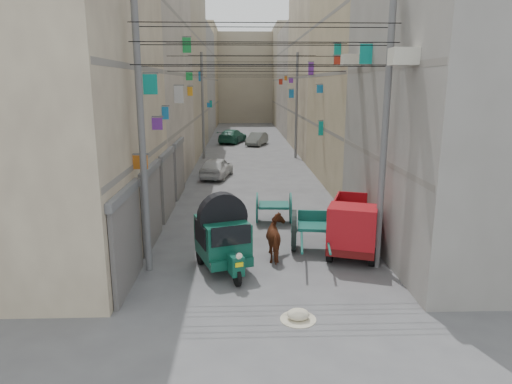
{
  "coord_description": "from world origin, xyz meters",
  "views": [
    {
      "loc": [
        -0.69,
        -7.48,
        5.69
      ],
      "look_at": [
        -0.23,
        6.5,
        2.37
      ],
      "focal_mm": 32.0,
      "sensor_mm": 36.0,
      "label": 1
    }
  ],
  "objects_px": {
    "auto_rickshaw": "(223,236)",
    "horse": "(278,238)",
    "distant_car_grey": "(257,139)",
    "distant_car_green": "(232,136)",
    "tonga_cart": "(313,230)",
    "second_cart": "(274,207)",
    "feed_sack": "(298,314)",
    "mini_truck": "(354,230)",
    "distant_car_white": "(217,167)"
  },
  "relations": [
    {
      "from": "mini_truck",
      "to": "distant_car_white",
      "type": "relative_size",
      "value": 1.0
    },
    {
      "from": "auto_rickshaw",
      "to": "distant_car_grey",
      "type": "bearing_deg",
      "value": 66.97
    },
    {
      "from": "distant_car_green",
      "to": "second_cart",
      "type": "bearing_deg",
      "value": 111.92
    },
    {
      "from": "second_cart",
      "to": "auto_rickshaw",
      "type": "bearing_deg",
      "value": -108.2
    },
    {
      "from": "horse",
      "to": "distant_car_grey",
      "type": "height_order",
      "value": "horse"
    },
    {
      "from": "mini_truck",
      "to": "distant_car_green",
      "type": "height_order",
      "value": "mini_truck"
    },
    {
      "from": "auto_rickshaw",
      "to": "distant_car_green",
      "type": "bearing_deg",
      "value": 71.49
    },
    {
      "from": "auto_rickshaw",
      "to": "distant_car_green",
      "type": "relative_size",
      "value": 0.6
    },
    {
      "from": "mini_truck",
      "to": "second_cart",
      "type": "bearing_deg",
      "value": 140.47
    },
    {
      "from": "distant_car_white",
      "to": "distant_car_green",
      "type": "xyz_separation_m",
      "value": [
        0.68,
        17.19,
        0.03
      ]
    },
    {
      "from": "tonga_cart",
      "to": "second_cart",
      "type": "xyz_separation_m",
      "value": [
        -1.14,
        3.34,
        -0.06
      ]
    },
    {
      "from": "auto_rickshaw",
      "to": "mini_truck",
      "type": "distance_m",
      "value": 4.46
    },
    {
      "from": "distant_car_grey",
      "to": "distant_car_white",
      "type": "bearing_deg",
      "value": -82.44
    },
    {
      "from": "feed_sack",
      "to": "distant_car_white",
      "type": "xyz_separation_m",
      "value": [
        -2.92,
        17.76,
        0.5
      ]
    },
    {
      "from": "distant_car_white",
      "to": "distant_car_green",
      "type": "height_order",
      "value": "distant_car_green"
    },
    {
      "from": "distant_car_white",
      "to": "distant_car_green",
      "type": "bearing_deg",
      "value": -81.35
    },
    {
      "from": "tonga_cart",
      "to": "distant_car_grey",
      "type": "xyz_separation_m",
      "value": [
        -0.96,
        28.34,
        -0.15
      ]
    },
    {
      "from": "feed_sack",
      "to": "distant_car_grey",
      "type": "distance_m",
      "value": 33.11
    },
    {
      "from": "feed_sack",
      "to": "distant_car_white",
      "type": "bearing_deg",
      "value": 99.33
    },
    {
      "from": "second_cart",
      "to": "feed_sack",
      "type": "relative_size",
      "value": 2.76
    },
    {
      "from": "horse",
      "to": "distant_car_green",
      "type": "bearing_deg",
      "value": -90.16
    },
    {
      "from": "horse",
      "to": "distant_car_green",
      "type": "xyz_separation_m",
      "value": [
        -2.05,
        30.83,
        -0.03
      ]
    },
    {
      "from": "horse",
      "to": "distant_car_green",
      "type": "height_order",
      "value": "horse"
    },
    {
      "from": "second_cart",
      "to": "distant_car_white",
      "type": "relative_size",
      "value": 0.41
    },
    {
      "from": "distant_car_white",
      "to": "second_cart",
      "type": "bearing_deg",
      "value": 117.54
    },
    {
      "from": "mini_truck",
      "to": "distant_car_white",
      "type": "bearing_deg",
      "value": 129.87
    },
    {
      "from": "second_cart",
      "to": "distant_car_green",
      "type": "xyz_separation_m",
      "value": [
        -2.2,
        26.84,
        -0.02
      ]
    },
    {
      "from": "auto_rickshaw",
      "to": "horse",
      "type": "height_order",
      "value": "auto_rickshaw"
    },
    {
      "from": "tonga_cart",
      "to": "auto_rickshaw",
      "type": "bearing_deg",
      "value": -146.9
    },
    {
      "from": "tonga_cart",
      "to": "second_cart",
      "type": "height_order",
      "value": "tonga_cart"
    },
    {
      "from": "second_cart",
      "to": "distant_car_white",
      "type": "xyz_separation_m",
      "value": [
        -2.88,
        9.65,
        -0.05
      ]
    },
    {
      "from": "auto_rickshaw",
      "to": "second_cart",
      "type": "distance_m",
      "value": 5.24
    },
    {
      "from": "auto_rickshaw",
      "to": "mini_truck",
      "type": "bearing_deg",
      "value": -6.18
    },
    {
      "from": "horse",
      "to": "distant_car_grey",
      "type": "bearing_deg",
      "value": -94.61
    },
    {
      "from": "mini_truck",
      "to": "feed_sack",
      "type": "relative_size",
      "value": 6.72
    },
    {
      "from": "second_cart",
      "to": "feed_sack",
      "type": "bearing_deg",
      "value": -86.21
    },
    {
      "from": "distant_car_white",
      "to": "distant_car_grey",
      "type": "distance_m",
      "value": 15.64
    },
    {
      "from": "horse",
      "to": "feed_sack",
      "type": "bearing_deg",
      "value": 88.67
    },
    {
      "from": "mini_truck",
      "to": "horse",
      "type": "height_order",
      "value": "mini_truck"
    },
    {
      "from": "second_cart",
      "to": "mini_truck",
      "type": "bearing_deg",
      "value": -54.45
    },
    {
      "from": "auto_rickshaw",
      "to": "distant_car_green",
      "type": "distance_m",
      "value": 31.7
    },
    {
      "from": "mini_truck",
      "to": "distant_car_grey",
      "type": "relative_size",
      "value": 1.03
    },
    {
      "from": "distant_car_grey",
      "to": "second_cart",
      "type": "bearing_deg",
      "value": -71.57
    },
    {
      "from": "distant_car_grey",
      "to": "distant_car_green",
      "type": "height_order",
      "value": "distant_car_green"
    },
    {
      "from": "mini_truck",
      "to": "horse",
      "type": "distance_m",
      "value": 2.58
    },
    {
      "from": "tonga_cart",
      "to": "feed_sack",
      "type": "height_order",
      "value": "tonga_cart"
    },
    {
      "from": "mini_truck",
      "to": "distant_car_grey",
      "type": "bearing_deg",
      "value": 112.9
    },
    {
      "from": "auto_rickshaw",
      "to": "horse",
      "type": "distance_m",
      "value": 2.02
    },
    {
      "from": "tonga_cart",
      "to": "distant_car_white",
      "type": "distance_m",
      "value": 13.6
    },
    {
      "from": "horse",
      "to": "mini_truck",
      "type": "bearing_deg",
      "value": 178.7
    }
  ]
}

